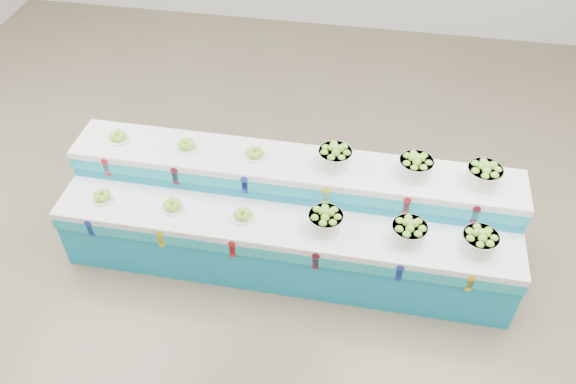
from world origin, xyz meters
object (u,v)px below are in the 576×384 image
object	(u,v)px
basket_upper_right	(484,175)
basket_lower_left	(326,221)
display_stand	(288,219)
plate_upper_mid	(186,145)

from	to	relation	value
basket_upper_right	basket_lower_left	bearing A→B (deg)	-158.55
display_stand	basket_upper_right	distance (m)	1.87
plate_upper_mid	basket_upper_right	distance (m)	2.79
basket_upper_right	display_stand	bearing A→B (deg)	-171.60
basket_lower_left	display_stand	bearing A→B (deg)	145.07
display_stand	plate_upper_mid	size ratio (longest dim) A/B	21.12
display_stand	plate_upper_mid	world-z (taller)	plate_upper_mid
plate_upper_mid	basket_upper_right	xyz separation A→B (m)	(2.79, -0.02, 0.07)
display_stand	basket_lower_left	distance (m)	0.58
display_stand	basket_lower_left	size ratio (longest dim) A/B	13.73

